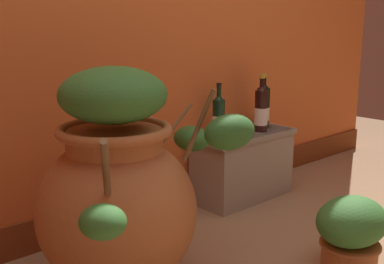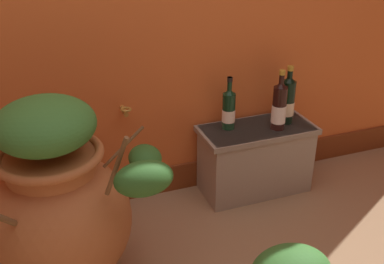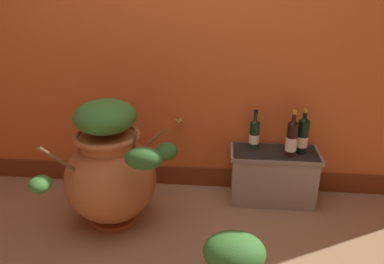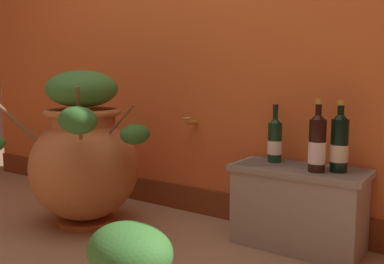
% 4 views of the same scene
% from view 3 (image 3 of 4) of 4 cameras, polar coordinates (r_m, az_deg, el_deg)
% --- Properties ---
extents(back_wall, '(4.40, 0.33, 2.60)m').
position_cam_3_polar(back_wall, '(2.78, 0.72, 16.69)').
color(back_wall, '#D6662D').
rests_on(back_wall, ground_plane).
extents(terracotta_urn, '(0.81, 0.75, 0.88)m').
position_cam_3_polar(terracotta_urn, '(2.53, -12.33, -5.60)').
color(terracotta_urn, '#B26638').
rests_on(terracotta_urn, ground_plane).
extents(stone_ledge, '(0.65, 0.30, 0.40)m').
position_cam_3_polar(stone_ledge, '(2.86, 12.30, -6.35)').
color(stone_ledge, '#9E9384').
rests_on(stone_ledge, ground_plane).
extents(wine_bottle_left, '(0.07, 0.07, 0.30)m').
position_cam_3_polar(wine_bottle_left, '(2.76, 9.53, -0.21)').
color(wine_bottle_left, black).
rests_on(wine_bottle_left, stone_ledge).
extents(wine_bottle_middle, '(0.08, 0.08, 0.33)m').
position_cam_3_polar(wine_bottle_middle, '(2.76, 16.58, -0.42)').
color(wine_bottle_middle, black).
rests_on(wine_bottle_middle, stone_ledge).
extents(wine_bottle_right, '(0.08, 0.08, 0.34)m').
position_cam_3_polar(wine_bottle_right, '(2.70, 15.03, -0.88)').
color(wine_bottle_right, black).
rests_on(wine_bottle_right, stone_ledge).
extents(potted_shrub, '(0.34, 0.27, 0.32)m').
position_cam_3_polar(potted_shrub, '(2.14, 6.44, -18.67)').
color(potted_shrub, '#B26638').
rests_on(potted_shrub, ground_plane).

